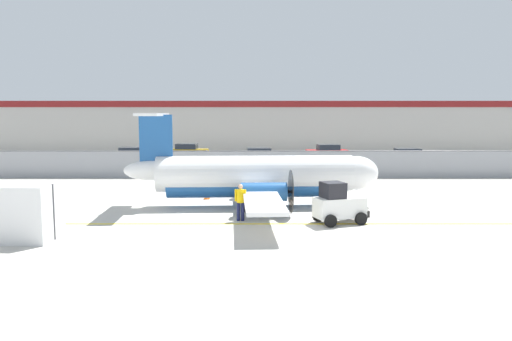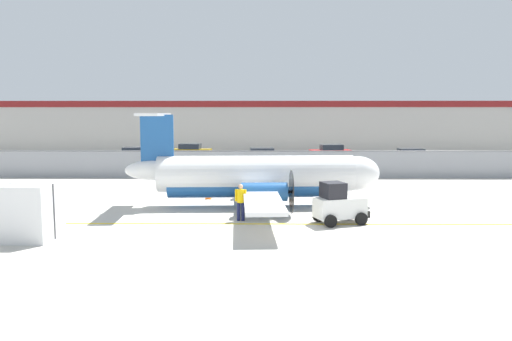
% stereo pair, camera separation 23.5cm
% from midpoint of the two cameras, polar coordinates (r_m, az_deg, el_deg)
% --- Properties ---
extents(ground_plane, '(140.00, 140.00, 0.01)m').
position_cam_midpoint_polar(ground_plane, '(22.38, 1.60, -6.12)').
color(ground_plane, '#BCB7AD').
extents(perimeter_fence, '(98.00, 0.10, 2.10)m').
position_cam_midpoint_polar(perimeter_fence, '(38.02, 0.99, 0.82)').
color(perimeter_fence, gray).
rests_on(perimeter_fence, ground).
extents(parking_lot_strip, '(98.00, 17.00, 0.12)m').
position_cam_midpoint_polar(parking_lot_strip, '(49.57, 0.79, 0.93)').
color(parking_lot_strip, '#38383A').
rests_on(parking_lot_strip, ground).
extents(background_building, '(91.00, 8.10, 6.50)m').
position_cam_midpoint_polar(background_building, '(67.84, 0.62, 5.15)').
color(background_building, beige).
rests_on(background_building, ground).
extents(commuter_airplane, '(13.48, 16.06, 4.92)m').
position_cam_midpoint_polar(commuter_airplane, '(26.32, 0.25, -0.67)').
color(commuter_airplane, white).
rests_on(commuter_airplane, ground).
extents(baggage_tug, '(2.56, 1.97, 1.88)m').
position_cam_midpoint_polar(baggage_tug, '(22.61, 9.25, -3.87)').
color(baggage_tug, silver).
rests_on(baggage_tug, ground).
extents(ground_crew_worker, '(0.55, 0.38, 1.70)m').
position_cam_midpoint_polar(ground_crew_worker, '(22.87, -1.95, -3.42)').
color(ground_crew_worker, '#191E4C').
rests_on(ground_crew_worker, ground).
extents(cargo_container, '(2.48, 2.09, 2.20)m').
position_cam_midpoint_polar(cargo_container, '(21.49, -25.20, -4.29)').
color(cargo_container, silver).
rests_on(cargo_container, ground).
extents(traffic_cone_near_left, '(0.36, 0.36, 0.64)m').
position_cam_midpoint_polar(traffic_cone_near_left, '(25.25, 0.99, -3.95)').
color(traffic_cone_near_left, orange).
rests_on(traffic_cone_near_left, ground).
extents(traffic_cone_near_right, '(0.36, 0.36, 0.64)m').
position_cam_midpoint_polar(traffic_cone_near_right, '(26.60, 2.15, -3.41)').
color(traffic_cone_near_right, orange).
rests_on(traffic_cone_near_right, ground).
extents(traffic_cone_far_left, '(0.36, 0.36, 0.64)m').
position_cam_midpoint_polar(traffic_cone_far_left, '(25.75, 7.56, -3.79)').
color(traffic_cone_far_left, orange).
rests_on(traffic_cone_far_left, ground).
extents(traffic_cone_far_right, '(0.36, 0.36, 0.64)m').
position_cam_midpoint_polar(traffic_cone_far_right, '(28.87, -5.75, -2.65)').
color(traffic_cone_far_right, orange).
rests_on(traffic_cone_far_right, ground).
extents(parked_car_0, '(4.23, 2.06, 1.58)m').
position_cam_midpoint_polar(parked_car_0, '(49.24, -13.86, 1.68)').
color(parked_car_0, silver).
rests_on(parked_car_0, parking_lot_strip).
extents(parked_car_1, '(4.31, 2.23, 1.58)m').
position_cam_midpoint_polar(parked_car_1, '(53.79, -7.79, 2.20)').
color(parked_car_1, '#B28C19').
rests_on(parked_car_1, parking_lot_strip).
extents(parked_car_2, '(4.32, 2.27, 1.58)m').
position_cam_midpoint_polar(parked_car_2, '(46.77, 0.17, 1.62)').
color(parked_car_2, slate).
rests_on(parked_car_2, parking_lot_strip).
extents(parked_car_3, '(4.35, 2.32, 1.58)m').
position_cam_midpoint_polar(parked_car_3, '(52.56, 8.14, 2.10)').
color(parked_car_3, red).
rests_on(parked_car_3, parking_lot_strip).
extents(parked_car_4, '(4.23, 2.07, 1.58)m').
position_cam_midpoint_polar(parked_car_4, '(48.20, 17.03, 1.48)').
color(parked_car_4, black).
rests_on(parked_car_4, parking_lot_strip).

